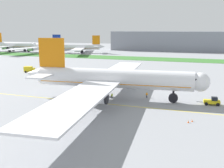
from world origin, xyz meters
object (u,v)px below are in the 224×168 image
Objects in this scene: ground_crew_marshaller_front at (112,96)px; parked_airliner_far_right at (79,47)px; pushback_tug at (212,101)px; parked_airliner_far_left at (13,45)px; ground_crew_wingwalker_port at (147,94)px; traffic_cone_starboard_wing at (192,120)px; service_truck_baggage_loader at (29,69)px; parked_airliner_far_centre at (40,46)px; airliner_foreground at (110,79)px; traffic_cone_near_nose at (188,121)px.

parked_airliner_far_right is (-78.65, 138.47, 4.00)m from ground_crew_marshaller_front.
pushback_tug is 0.08× the size of parked_airliner_far_left.
parked_airliner_far_right is at bearing 128.01° from pushback_tug.
traffic_cone_starboard_wing is (13.80, -17.22, -0.75)m from ground_crew_wingwalker_port.
parked_airliner_far_centre reaches higher than service_truck_baggage_loader.
service_truck_baggage_loader is at bearing -76.28° from parked_airliner_far_right.
pushback_tug is at bearing 75.08° from traffic_cone_starboard_wing.
parked_airliner_far_centre reaches higher than parked_airliner_far_right.
airliner_foreground is at bearing -155.80° from ground_crew_wingwalker_port.
pushback_tug is at bearing -21.04° from service_truck_baggage_loader.
ground_crew_marshaller_front is 63.08m from service_truck_baggage_loader.
pushback_tug reaches higher than ground_crew_marshaller_front.
service_truck_baggage_loader is at bearing 147.40° from ground_crew_marshaller_front.
ground_crew_wingwalker_port is at bearing -25.23° from service_truck_baggage_loader.
pushback_tug is 10.38× the size of traffic_cone_near_nose.
ground_crew_marshaller_front is 194.36m from parked_airliner_far_left.
ground_crew_wingwalker_port is 198.15m from parked_airliner_far_left.
ground_crew_marshaller_front is (-9.18, -4.63, 0.01)m from ground_crew_wingwalker_port.
airliner_foreground is 50.80× the size of ground_crew_wingwalker_port.
pushback_tug reaches higher than traffic_cone_starboard_wing.
airliner_foreground is 1.27× the size of parked_airliner_far_right.
traffic_cone_near_nose is at bearing -41.64° from parked_airliner_far_left.
pushback_tug is 3.55× the size of ground_crew_wingwalker_port.
ground_crew_marshaller_front is at bearing 148.52° from traffic_cone_near_nose.
parked_airliner_far_centre is at bearing 132.80° from traffic_cone_near_nose.
parked_airliner_far_centre is at bearing 133.70° from ground_crew_wingwalker_port.
parked_airliner_far_centre is (-137.34, 148.31, 4.99)m from traffic_cone_near_nose.
traffic_cone_starboard_wing is 0.01× the size of parked_airliner_far_left.
ground_crew_wingwalker_port is 0.02× the size of parked_airliner_far_centre.
parked_airliner_far_left is at bearing 142.61° from pushback_tug.
ground_crew_marshaller_front is (-27.16, -3.10, 0.06)m from pushback_tug.
traffic_cone_near_nose and traffic_cone_starboard_wing have the same top height.
service_truck_baggage_loader is 107.61m from parked_airliner_far_right.
airliner_foreground is 27.26m from traffic_cone_near_nose.
service_truck_baggage_loader reaches higher than ground_crew_marshaller_front.
parked_airliner_far_right reaches higher than pushback_tug.
pushback_tug is 0.09× the size of parked_airliner_far_right.
ground_crew_wingwalker_port is 2.92× the size of traffic_cone_near_nose.
traffic_cone_near_nose is at bearing -126.08° from traffic_cone_starboard_wing.
parked_airliner_far_centre is (-124.28, 130.07, 4.24)m from ground_crew_wingwalker_port.
parked_airliner_far_right is (-105.81, 135.37, 4.06)m from pushback_tug.
ground_crew_marshaller_front is 0.02× the size of parked_airliner_far_left.
service_truck_baggage_loader is at bearing 147.73° from traffic_cone_near_nose.
parked_airliner_far_centre is (-142.26, 131.60, 4.30)m from pushback_tug.
traffic_cone_near_nose is at bearing -56.44° from parked_airliner_far_right.
ground_crew_wingwalker_port is 2.92× the size of traffic_cone_starboard_wing.
traffic_cone_starboard_wing is at bearing 53.92° from traffic_cone_near_nose.
ground_crew_marshaller_front is at bearing -49.48° from parked_airliner_far_centre.
parked_airliner_far_centre reaches higher than ground_crew_wingwalker_port.
ground_crew_marshaller_front is (0.57, -0.25, -4.82)m from airliner_foreground.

